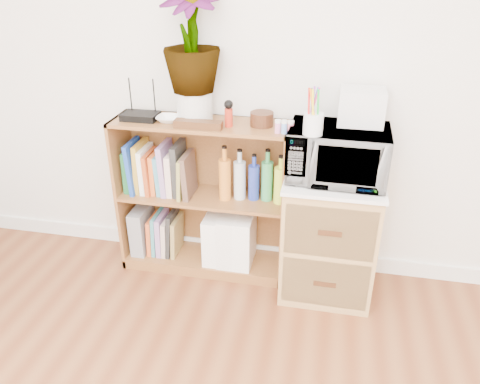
# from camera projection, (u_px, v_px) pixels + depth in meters

# --- Properties ---
(skirting_board) EXTENTS (4.00, 0.02, 0.10)m
(skirting_board) POSITION_uv_depth(u_px,v_px,m) (263.00, 252.00, 3.03)
(skirting_board) COLOR white
(skirting_board) RESTS_ON ground
(bookshelf) EXTENTS (1.00, 0.30, 0.95)m
(bookshelf) POSITION_uv_depth(u_px,v_px,m) (203.00, 199.00, 2.78)
(bookshelf) COLOR brown
(bookshelf) RESTS_ON ground
(wicker_unit) EXTENTS (0.50, 0.45, 0.70)m
(wicker_unit) POSITION_uv_depth(u_px,v_px,m) (329.00, 237.00, 2.63)
(wicker_unit) COLOR #9E7542
(wicker_unit) RESTS_ON ground
(microwave) EXTENTS (0.51, 0.35, 0.28)m
(microwave) POSITION_uv_depth(u_px,v_px,m) (337.00, 154.00, 2.39)
(microwave) COLOR white
(microwave) RESTS_ON wicker_unit
(pen_cup) EXTENTS (0.10, 0.10, 0.11)m
(pen_cup) POSITION_uv_depth(u_px,v_px,m) (313.00, 124.00, 2.23)
(pen_cup) COLOR silver
(pen_cup) RESTS_ON microwave
(small_appliance) EXTENTS (0.22, 0.19, 0.18)m
(small_appliance) POSITION_uv_depth(u_px,v_px,m) (361.00, 107.00, 2.35)
(small_appliance) COLOR silver
(small_appliance) RESTS_ON microwave
(router) EXTENTS (0.20, 0.13, 0.04)m
(router) POSITION_uv_depth(u_px,v_px,m) (141.00, 116.00, 2.59)
(router) COLOR black
(router) RESTS_ON bookshelf
(white_bowl) EXTENTS (0.13, 0.13, 0.03)m
(white_bowl) POSITION_uv_depth(u_px,v_px,m) (168.00, 119.00, 2.56)
(white_bowl) COLOR white
(white_bowl) RESTS_ON bookshelf
(plant_pot) EXTENTS (0.19, 0.19, 0.16)m
(plant_pot) POSITION_uv_depth(u_px,v_px,m) (194.00, 106.00, 2.55)
(plant_pot) COLOR silver
(plant_pot) RESTS_ON bookshelf
(potted_plant) EXTENTS (0.31, 0.31, 0.55)m
(potted_plant) POSITION_uv_depth(u_px,v_px,m) (191.00, 37.00, 2.38)
(potted_plant) COLOR #2F6528
(potted_plant) RESTS_ON plant_pot
(trinket_box) EXTENTS (0.26, 0.06, 0.04)m
(trinket_box) POSITION_uv_depth(u_px,v_px,m) (198.00, 124.00, 2.46)
(trinket_box) COLOR #3D1D10
(trinket_box) RESTS_ON bookshelf
(kokeshi_doll) EXTENTS (0.04, 0.04, 0.10)m
(kokeshi_doll) POSITION_uv_depth(u_px,v_px,m) (229.00, 118.00, 2.47)
(kokeshi_doll) COLOR #AA2614
(kokeshi_doll) RESTS_ON bookshelf
(wooden_bowl) EXTENTS (0.13, 0.13, 0.07)m
(wooden_bowl) POSITION_uv_depth(u_px,v_px,m) (262.00, 119.00, 2.49)
(wooden_bowl) COLOR #351E0E
(wooden_bowl) RESTS_ON bookshelf
(paint_jars) EXTENTS (0.11, 0.04, 0.06)m
(paint_jars) POSITION_uv_depth(u_px,v_px,m) (284.00, 128.00, 2.38)
(paint_jars) COLOR #D57680
(paint_jars) RESTS_ON bookshelf
(file_box) EXTENTS (0.09, 0.23, 0.29)m
(file_box) POSITION_uv_depth(u_px,v_px,m) (142.00, 228.00, 2.97)
(file_box) COLOR gray
(file_box) RESTS_ON bookshelf
(magazine_holder_left) EXTENTS (0.10, 0.24, 0.30)m
(magazine_holder_left) POSITION_uv_depth(u_px,v_px,m) (214.00, 237.00, 2.87)
(magazine_holder_left) COLOR white
(magazine_holder_left) RESTS_ON bookshelf
(magazine_holder_mid) EXTENTS (0.10, 0.26, 0.32)m
(magazine_holder_mid) POSITION_uv_depth(u_px,v_px,m) (229.00, 237.00, 2.85)
(magazine_holder_mid) COLOR white
(magazine_holder_mid) RESTS_ON bookshelf
(magazine_holder_right) EXTENTS (0.10, 0.26, 0.32)m
(magazine_holder_right) POSITION_uv_depth(u_px,v_px,m) (245.00, 239.00, 2.83)
(magazine_holder_right) COLOR white
(magazine_holder_right) RESTS_ON bookshelf
(cookbooks) EXTENTS (0.41, 0.20, 0.31)m
(cookbooks) POSITION_uv_depth(u_px,v_px,m) (159.00, 170.00, 2.75)
(cookbooks) COLOR #1A6431
(cookbooks) RESTS_ON bookshelf
(liquor_bottles) EXTENTS (0.47, 0.07, 0.32)m
(liquor_bottles) POSITION_uv_depth(u_px,v_px,m) (260.00, 177.00, 2.64)
(liquor_bottles) COLOR orange
(liquor_bottles) RESTS_ON bookshelf
(lower_books) EXTENTS (0.19, 0.19, 0.30)m
(lower_books) POSITION_uv_depth(u_px,v_px,m) (165.00, 233.00, 2.95)
(lower_books) COLOR #CE5424
(lower_books) RESTS_ON bookshelf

